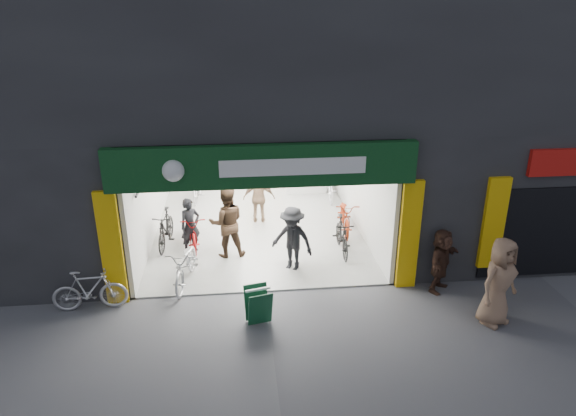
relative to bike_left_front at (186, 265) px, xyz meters
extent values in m
plane|color=#56565B|center=(1.80, -0.60, -0.49)|extent=(60.00, 60.00, 0.00)
cube|color=#232326|center=(2.80, 4.40, 5.26)|extent=(16.00, 10.00, 4.50)
cube|color=#232326|center=(-3.70, 4.40, 1.26)|extent=(5.00, 10.00, 3.50)
cube|color=#232326|center=(7.80, 4.40, 1.26)|extent=(6.00, 10.00, 3.50)
cube|color=#9E9E99|center=(1.80, 3.40, -0.47)|extent=(6.00, 8.00, 0.04)
cube|color=silver|center=(1.80, 7.50, 1.11)|extent=(6.00, 0.20, 3.20)
cube|color=silver|center=(-1.15, 3.40, 1.11)|extent=(0.10, 8.00, 3.20)
cube|color=silver|center=(4.75, 3.40, 1.11)|extent=(0.10, 8.00, 3.20)
cube|color=white|center=(1.80, 3.40, 2.76)|extent=(6.00, 8.00, 0.10)
cube|color=black|center=(1.80, -0.50, 2.86)|extent=(6.00, 0.30, 0.30)
cube|color=black|center=(1.80, -0.72, 2.56)|extent=(6.40, 0.25, 0.90)
cube|color=white|center=(2.40, -0.86, 2.56)|extent=(3.00, 0.02, 0.35)
cube|color=#E7B00C|center=(-1.45, -0.66, 0.81)|extent=(0.45, 0.12, 2.60)
cube|color=#E7B00C|center=(5.05, -0.66, 0.81)|extent=(0.45, 0.12, 2.60)
cube|color=#E7B00C|center=(7.00, -0.66, 1.01)|extent=(0.50, 0.12, 2.20)
cube|color=red|center=(8.60, -0.66, 2.41)|extent=(2.00, 0.12, 0.60)
cube|color=black|center=(8.30, -0.62, 0.71)|extent=(3.00, 0.06, 2.20)
cylinder|color=black|center=(-1.02, 2.80, 1.61)|extent=(0.06, 5.00, 0.06)
cube|color=silver|center=(3.60, 5.90, 0.01)|extent=(1.40, 0.60, 1.00)
cube|color=white|center=(1.80, 0.60, 2.69)|extent=(1.30, 0.35, 0.04)
cube|color=white|center=(1.80, 2.40, 2.69)|extent=(1.30, 0.35, 0.04)
cube|color=white|center=(1.80, 4.20, 2.69)|extent=(1.30, 0.35, 0.04)
cube|color=white|center=(1.80, 6.00, 2.69)|extent=(1.30, 0.35, 0.04)
imported|color=#B9BABE|center=(0.00, 0.00, 0.00)|extent=(0.92, 1.94, 0.98)
imported|color=black|center=(-0.70, 2.07, 0.02)|extent=(0.65, 1.73, 1.02)
imported|color=#9A0E0E|center=(0.00, 2.02, -0.01)|extent=(0.93, 1.91, 0.96)
imported|color=#BBBBC0|center=(-0.05, 5.49, -0.01)|extent=(0.57, 1.63, 0.96)
imported|color=black|center=(3.93, 1.18, 0.00)|extent=(0.50, 1.63, 0.98)
imported|color=maroon|center=(4.30, 2.53, 0.00)|extent=(0.84, 1.91, 0.98)
imported|color=silver|center=(4.30, 5.22, 0.11)|extent=(0.67, 2.03, 1.21)
imported|color=#BCBCC1|center=(-1.96, -0.90, -0.02)|extent=(1.59, 0.53, 0.94)
imported|color=black|center=(0.00, 1.63, 0.26)|extent=(0.65, 0.58, 1.50)
imported|color=#3E2A1C|center=(0.95, 1.31, 0.45)|extent=(0.98, 0.80, 1.89)
imported|color=black|center=(2.53, 0.40, 0.34)|extent=(1.23, 1.10, 1.66)
imported|color=#977558|center=(1.89, 3.40, 0.31)|extent=(0.96, 0.46, 1.59)
imported|color=#86654E|center=(6.40, -2.26, 0.46)|extent=(1.10, 0.95, 1.89)
imported|color=#3B241A|center=(5.76, -0.90, 0.26)|extent=(1.25, 1.35, 1.51)
cube|color=#104125|center=(1.62, -1.92, -0.09)|extent=(0.52, 0.29, 0.75)
cube|color=#104125|center=(1.55, -1.61, -0.09)|extent=(0.52, 0.29, 0.75)
cube|color=white|center=(1.58, -1.76, 0.28)|extent=(0.52, 0.16, 0.04)
camera|label=1|loc=(1.24, -10.75, 5.66)|focal=32.00mm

